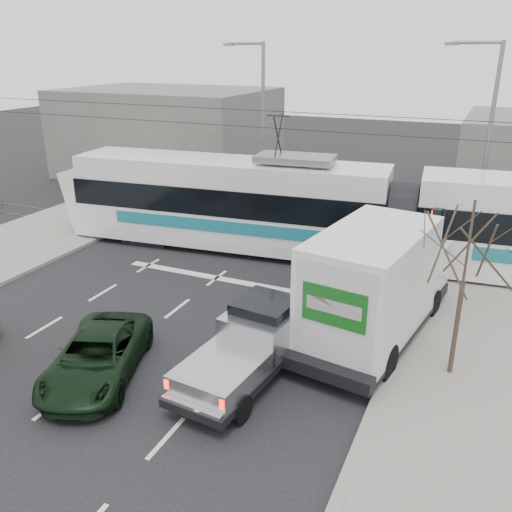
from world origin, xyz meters
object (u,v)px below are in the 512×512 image
at_px(bare_tree, 468,251).
at_px(tram, 401,218).
at_px(silver_pickup, 253,342).
at_px(green_car, 97,356).
at_px(street_lamp_far, 260,118).
at_px(navy_pickup, 324,295).
at_px(box_truck, 378,285).
at_px(street_lamp_near, 484,136).
at_px(traffic_signal, 436,237).

bearing_deg(bare_tree, tram, 110.49).
relative_size(silver_pickup, green_car, 1.19).
xyz_separation_m(street_lamp_far, navy_pickup, (7.54, -11.86, -4.11)).
distance_m(tram, box_truck, 6.53).
bearing_deg(silver_pickup, street_lamp_far, 118.97).
relative_size(street_lamp_far, silver_pickup, 1.61).
distance_m(street_lamp_near, navy_pickup, 11.39).
relative_size(box_truck, navy_pickup, 1.54).
relative_size(traffic_signal, tram, 0.12).
distance_m(street_lamp_far, box_truck, 15.71).
bearing_deg(navy_pickup, street_lamp_far, 97.70).
distance_m(tram, green_car, 13.44).
xyz_separation_m(street_lamp_near, navy_pickup, (-3.96, -9.86, -4.11)).
height_order(box_truck, green_car, box_truck).
distance_m(traffic_signal, navy_pickup, 4.28).
height_order(street_lamp_near, street_lamp_far, same).
xyz_separation_m(tram, navy_pickup, (-1.33, -6.16, -1.15)).
xyz_separation_m(navy_pickup, green_car, (-4.80, -5.70, -0.35)).
xyz_separation_m(box_truck, green_car, (-6.59, -5.35, -1.21)).
relative_size(tram, silver_pickup, 5.33).
distance_m(bare_tree, street_lamp_far, 17.97).
height_order(bare_tree, tram, tram).
xyz_separation_m(traffic_signal, silver_pickup, (-4.04, -6.06, -1.76)).
distance_m(traffic_signal, green_car, 11.49).
height_order(bare_tree, box_truck, bare_tree).
xyz_separation_m(tram, green_car, (-6.14, -11.86, -1.50)).
bearing_deg(traffic_signal, green_car, -134.52).
bearing_deg(box_truck, navy_pickup, 177.47).
bearing_deg(bare_tree, street_lamp_far, 131.12).
distance_m(box_truck, green_car, 8.57).
bearing_deg(green_car, traffic_signal, 25.58).
height_order(box_truck, navy_pickup, box_truck).
xyz_separation_m(tram, silver_pickup, (-2.26, -9.86, -1.17)).
bearing_deg(silver_pickup, bare_tree, 27.64).
height_order(street_lamp_near, silver_pickup, street_lamp_near).
height_order(traffic_signal, street_lamp_far, street_lamp_far).
height_order(street_lamp_far, tram, street_lamp_far).
bearing_deg(silver_pickup, traffic_signal, 62.21).
height_order(silver_pickup, navy_pickup, navy_pickup).
relative_size(street_lamp_far, navy_pickup, 1.77).
height_order(street_lamp_far, box_truck, street_lamp_far).
xyz_separation_m(bare_tree, street_lamp_far, (-11.79, 13.50, 1.32)).
relative_size(street_lamp_far, green_car, 1.92).
xyz_separation_m(silver_pickup, navy_pickup, (0.92, 3.70, 0.02)).
distance_m(street_lamp_far, silver_pickup, 17.40).
xyz_separation_m(street_lamp_far, box_truck, (9.33, -12.21, -3.25)).
xyz_separation_m(street_lamp_far, silver_pickup, (6.62, -15.56, -4.13)).
bearing_deg(navy_pickup, green_car, -154.87).
xyz_separation_m(street_lamp_near, silver_pickup, (-4.88, -13.56, -4.13)).
bearing_deg(silver_pickup, street_lamp_near, 76.12).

